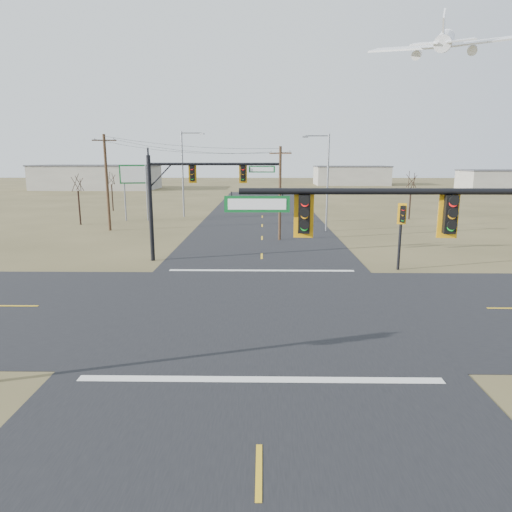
{
  "coord_description": "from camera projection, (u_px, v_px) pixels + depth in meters",
  "views": [
    {
      "loc": [
        0.07,
        -21.3,
        7.11
      ],
      "look_at": [
        -0.26,
        1.0,
        2.37
      ],
      "focal_mm": 32.0,
      "sensor_mm": 36.0,
      "label": 1
    }
  ],
  "objects": [
    {
      "name": "jet_airliner",
      "position": [
        445.0,
        41.0,
        87.78
      ],
      "size": [
        24.43,
        25.2,
        13.27
      ],
      "rotation": [
        0.0,
        -0.31,
        1.17
      ],
      "color": "white"
    },
    {
      "name": "mast_arm_far",
      "position": [
        191.0,
        186.0,
        31.56
      ],
      "size": [
        9.12,
        0.5,
        7.39
      ],
      "rotation": [
        0.0,
        0.0,
        0.19
      ],
      "color": "black",
      "rests_on": "ground"
    },
    {
      "name": "warehouse_mid",
      "position": [
        351.0,
        176.0,
        129.0
      ],
      "size": [
        20.0,
        12.0,
        5.0
      ],
      "primitive_type": "cube",
      "color": "#A9A596",
      "rests_on": "ground"
    },
    {
      "name": "road_ew",
      "position": [
        261.0,
        307.0,
        22.31
      ],
      "size": [
        160.0,
        14.0,
        0.02
      ],
      "primitive_type": "cube",
      "color": "black",
      "rests_on": "ground"
    },
    {
      "name": "mast_arm_near",
      "position": [
        456.0,
        237.0,
        12.62
      ],
      "size": [
        10.34,
        0.44,
        6.86
      ],
      "rotation": [
        0.0,
        0.0,
        -0.08
      ],
      "color": "black",
      "rests_on": "ground"
    },
    {
      "name": "bare_tree_b",
      "position": [
        111.0,
        178.0,
        63.24
      ],
      "size": [
        2.28,
        2.28,
        5.66
      ],
      "rotation": [
        0.0,
        0.0,
        0.03
      ],
      "color": "black",
      "rests_on": "ground"
    },
    {
      "name": "stop_bar_far",
      "position": [
        262.0,
        270.0,
        29.64
      ],
      "size": [
        12.0,
        0.4,
        0.01
      ],
      "primitive_type": "cube",
      "color": "silver",
      "rests_on": "road_ns"
    },
    {
      "name": "stop_bar_near",
      "position": [
        260.0,
        379.0,
        14.97
      ],
      "size": [
        12.0,
        0.4,
        0.01
      ],
      "primitive_type": "cube",
      "color": "silver",
      "rests_on": "road_ns"
    },
    {
      "name": "streetlight_c",
      "position": [
        184.0,
        170.0,
        56.3
      ],
      "size": [
        2.93,
        0.44,
        10.44
      ],
      "rotation": [
        0.0,
        0.0,
        -0.35
      ],
      "color": "slate",
      "rests_on": "ground"
    },
    {
      "name": "utility_pole_far",
      "position": [
        107.0,
        181.0,
        45.5
      ],
      "size": [
        2.32,
        0.52,
        9.53
      ],
      "rotation": [
        0.0,
        0.0,
        0.17
      ],
      "color": "#412E1C",
      "rests_on": "ground"
    },
    {
      "name": "warehouse_right",
      "position": [
        503.0,
        181.0,
        104.16
      ],
      "size": [
        18.0,
        10.0,
        4.5
      ],
      "primitive_type": "cube",
      "color": "#A9A596",
      "rests_on": "ground"
    },
    {
      "name": "highway_sign",
      "position": [
        135.0,
        182.0,
        53.06
      ],
      "size": [
        3.4,
        0.82,
        6.49
      ],
      "rotation": [
        0.0,
        0.0,
        0.22
      ],
      "color": "slate",
      "rests_on": "ground"
    },
    {
      "name": "bare_tree_a",
      "position": [
        77.0,
        183.0,
        49.7
      ],
      "size": [
        3.14,
        3.14,
        5.85
      ],
      "rotation": [
        0.0,
        0.0,
        -0.41
      ],
      "color": "black",
      "rests_on": "ground"
    },
    {
      "name": "ground",
      "position": [
        261.0,
        308.0,
        22.31
      ],
      "size": [
        320.0,
        320.0,
        0.0
      ],
      "primitive_type": "plane",
      "color": "brown",
      "rests_on": "ground"
    },
    {
      "name": "pedestal_signal_ne",
      "position": [
        402.0,
        221.0,
        29.2
      ],
      "size": [
        0.65,
        0.56,
        4.4
      ],
      "rotation": [
        0.0,
        0.0,
        -0.29
      ],
      "color": "black",
      "rests_on": "ground"
    },
    {
      "name": "utility_pole_near",
      "position": [
        280.0,
        192.0,
        40.07
      ],
      "size": [
        1.91,
        0.87,
        8.22
      ],
      "rotation": [
        0.0,
        0.0,
        -0.39
      ],
      "color": "#412E1C",
      "rests_on": "ground"
    },
    {
      "name": "road_ns",
      "position": [
        261.0,
        307.0,
        22.31
      ],
      "size": [
        14.0,
        160.0,
        0.02
      ],
      "primitive_type": "cube",
      "color": "black",
      "rests_on": "ground"
    },
    {
      "name": "streetlight_a",
      "position": [
        326.0,
        177.0,
        44.99
      ],
      "size": [
        2.67,
        0.34,
        9.55
      ],
      "rotation": [
        0.0,
        0.0,
        -0.21
      ],
      "color": "slate",
      "rests_on": "ground"
    },
    {
      "name": "bare_tree_c",
      "position": [
        412.0,
        180.0,
        54.25
      ],
      "size": [
        3.27,
        3.27,
        6.05
      ],
      "rotation": [
        0.0,
        0.0,
        -0.34
      ],
      "color": "black",
      "rests_on": "ground"
    },
    {
      "name": "warehouse_left",
      "position": [
        98.0,
        178.0,
        110.35
      ],
      "size": [
        28.0,
        14.0,
        5.5
      ],
      "primitive_type": "cube",
      "color": "#A9A596",
      "rests_on": "ground"
    }
  ]
}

